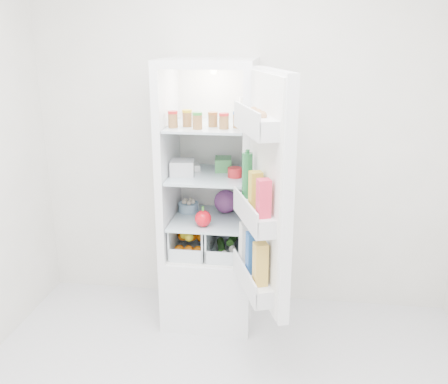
# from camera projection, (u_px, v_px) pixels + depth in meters

# --- Properties ---
(room_walls) EXTENTS (3.02, 3.02, 2.61)m
(room_walls) POSITION_uv_depth(u_px,v_px,m) (208.00, 126.00, 2.00)
(room_walls) COLOR silver
(room_walls) RESTS_ON ground
(refrigerator) EXTENTS (0.60, 0.60, 1.80)m
(refrigerator) POSITION_uv_depth(u_px,v_px,m) (211.00, 226.00, 3.48)
(refrigerator) COLOR white
(refrigerator) RESTS_ON ground
(shelf_low) EXTENTS (0.49, 0.53, 0.01)m
(shelf_low) POSITION_uv_depth(u_px,v_px,m) (209.00, 219.00, 3.40)
(shelf_low) COLOR silver
(shelf_low) RESTS_ON refrigerator
(shelf_mid) EXTENTS (0.49, 0.53, 0.02)m
(shelf_mid) POSITION_uv_depth(u_px,v_px,m) (209.00, 175.00, 3.31)
(shelf_mid) COLOR silver
(shelf_mid) RESTS_ON refrigerator
(shelf_top) EXTENTS (0.49, 0.53, 0.02)m
(shelf_top) POSITION_uv_depth(u_px,v_px,m) (208.00, 126.00, 3.21)
(shelf_top) COLOR silver
(shelf_top) RESTS_ON refrigerator
(crisper_left) EXTENTS (0.23, 0.46, 0.22)m
(crisper_left) POSITION_uv_depth(u_px,v_px,m) (192.00, 236.00, 3.46)
(crisper_left) COLOR silver
(crisper_left) RESTS_ON refrigerator
(crisper_right) EXTENTS (0.23, 0.46, 0.22)m
(crisper_right) POSITION_uv_depth(u_px,v_px,m) (227.00, 237.00, 3.43)
(crisper_right) COLOR silver
(crisper_right) RESTS_ON refrigerator
(condiment_jars) EXTENTS (0.46, 0.16, 0.08)m
(condiment_jars) POSITION_uv_depth(u_px,v_px,m) (205.00, 121.00, 3.09)
(condiment_jars) COLOR #B21919
(condiment_jars) RESTS_ON shelf_top
(squeeze_bottle) EXTENTS (0.05, 0.05, 0.17)m
(squeeze_bottle) POSITION_uv_depth(u_px,v_px,m) (243.00, 110.00, 3.23)
(squeeze_bottle) COLOR white
(squeeze_bottle) RESTS_ON shelf_top
(tub_white) EXTENTS (0.17, 0.17, 0.10)m
(tub_white) POSITION_uv_depth(u_px,v_px,m) (182.00, 168.00, 3.28)
(tub_white) COLOR silver
(tub_white) RESTS_ON shelf_mid
(tin_red) EXTENTS (0.12, 0.12, 0.06)m
(tin_red) POSITION_uv_depth(u_px,v_px,m) (235.00, 172.00, 3.23)
(tin_red) COLOR red
(tin_red) RESTS_ON shelf_mid
(foil_tray) EXTENTS (0.18, 0.16, 0.04)m
(foil_tray) POSITION_uv_depth(u_px,v_px,m) (188.00, 167.00, 3.41)
(foil_tray) COLOR white
(foil_tray) RESTS_ON shelf_mid
(tub_green) EXTENTS (0.13, 0.17, 0.09)m
(tub_green) POSITION_uv_depth(u_px,v_px,m) (223.00, 164.00, 3.39)
(tub_green) COLOR #43934C
(tub_green) RESTS_ON shelf_mid
(red_cabbage) EXTENTS (0.16, 0.16, 0.16)m
(red_cabbage) POSITION_uv_depth(u_px,v_px,m) (226.00, 201.00, 3.48)
(red_cabbage) COLOR #62215F
(red_cabbage) RESTS_ON shelf_low
(bell_pepper) EXTENTS (0.11, 0.11, 0.11)m
(bell_pepper) POSITION_uv_depth(u_px,v_px,m) (203.00, 219.00, 3.23)
(bell_pepper) COLOR red
(bell_pepper) RESTS_ON shelf_low
(mushroom_bowl) EXTENTS (0.18, 0.18, 0.07)m
(mushroom_bowl) POSITION_uv_depth(u_px,v_px,m) (189.00, 207.00, 3.51)
(mushroom_bowl) COLOR #86ACC9
(mushroom_bowl) RESTS_ON shelf_low
(citrus_pile) EXTENTS (0.20, 0.24, 0.16)m
(citrus_pile) POSITION_uv_depth(u_px,v_px,m) (190.00, 241.00, 3.41)
(citrus_pile) COLOR orange
(citrus_pile) RESTS_ON refrigerator
(veg_pile) EXTENTS (0.16, 0.30, 0.10)m
(veg_pile) POSITION_uv_depth(u_px,v_px,m) (228.00, 244.00, 3.44)
(veg_pile) COLOR #1D4517
(veg_pile) RESTS_ON refrigerator
(fridge_door) EXTENTS (0.35, 0.58, 1.30)m
(fridge_door) POSITION_uv_depth(u_px,v_px,m) (265.00, 198.00, 2.72)
(fridge_door) COLOR white
(fridge_door) RESTS_ON refrigerator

